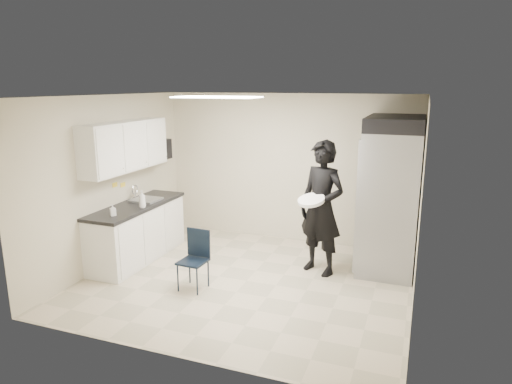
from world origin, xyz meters
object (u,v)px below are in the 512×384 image
at_px(folding_chair, 193,262).
at_px(man_tuxedo, 321,208).
at_px(lower_counter, 138,233).
at_px(commercial_fridge, 391,200).

xyz_separation_m(folding_chair, man_tuxedo, (1.50, 1.19, 0.59)).
height_order(lower_counter, folding_chair, lower_counter).
bearing_deg(lower_counter, folding_chair, -27.14).
height_order(lower_counter, man_tuxedo, man_tuxedo).
distance_m(lower_counter, commercial_fridge, 3.98).
xyz_separation_m(lower_counter, commercial_fridge, (3.78, 1.07, 0.62)).
bearing_deg(commercial_fridge, folding_chair, -143.85).
distance_m(commercial_fridge, man_tuxedo, 1.09).
distance_m(lower_counter, folding_chair, 1.52).
relative_size(folding_chair, man_tuxedo, 0.40).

